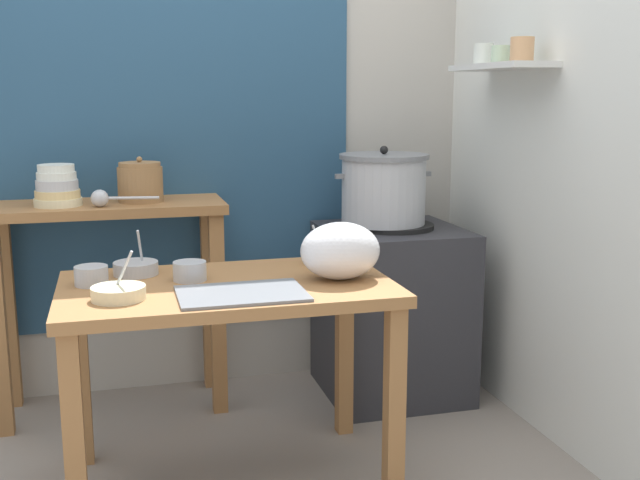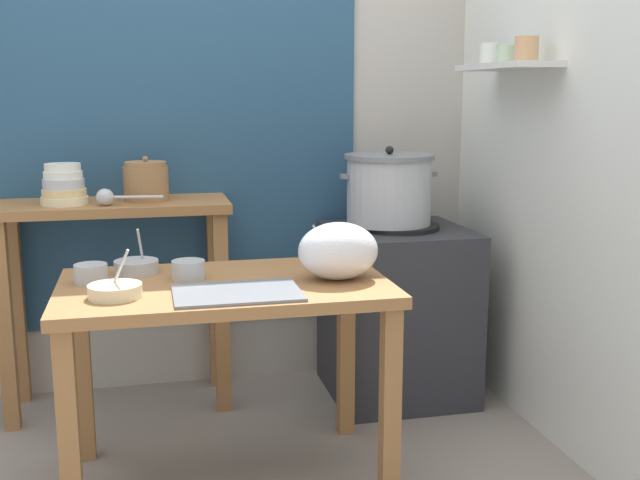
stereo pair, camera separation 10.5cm
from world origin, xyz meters
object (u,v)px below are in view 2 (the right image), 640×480
Objects in this scene: prep_bowl_2 at (136,266)px; prep_bowl_4 at (188,269)px; ladle at (108,197)px; bowl_stack_enamel at (64,186)px; prep_table at (225,314)px; plastic_bag at (338,251)px; prep_bowl_0 at (115,290)px; steamer_pot at (389,189)px; serving_tray at (237,293)px; back_shelf_table at (115,254)px; prep_bowl_1 at (91,273)px; prep_bowl_3 at (324,257)px; clay_pot at (146,182)px; stove_block at (397,311)px.

prep_bowl_4 is (0.17, -0.13, 0.01)m from prep_bowl_2.
prep_bowl_4 is (0.28, -0.58, -0.18)m from ladle.
prep_bowl_2 is (0.28, -0.53, -0.23)m from bowl_stack_enamel.
prep_table is 0.44m from plastic_bag.
prep_table is 0.40m from prep_bowl_0.
steamer_pot is at bearing 22.72° from prep_bowl_2.
serving_tray is 2.41× the size of prep_bowl_2.
back_shelf_table is at bearing 11.10° from bowl_stack_enamel.
prep_bowl_3 is (0.83, 0.11, -0.01)m from prep_bowl_1.
ladle reaches higher than plastic_bag.
prep_bowl_1 reaches higher than prep_table.
clay_pot is at bearing 138.15° from prep_bowl_3.
prep_bowl_0 is at bearing -156.92° from prep_bowl_3.
prep_bowl_0 is (-0.11, -0.89, -0.24)m from clay_pot.
clay_pot reaches higher than prep_bowl_1.
steamer_pot is 0.64m from prep_bowl_3.
steamer_pot is 1.36m from prep_bowl_1.
ladle is at bearing 103.45° from prep_bowl_2.
prep_bowl_1 is (-0.05, -0.68, 0.08)m from back_shelf_table.
bowl_stack_enamel reaches higher than back_shelf_table.
serving_tray is at bearing -74.18° from clay_pot.
ladle is at bearing -143.07° from clay_pot.
back_shelf_table is at bearing 99.50° from prep_bowl_2.
ladle is 1.78× the size of prep_bowl_3.
serving_tray is at bearing -59.98° from prep_bowl_4.
stove_block is at bearing 21.10° from prep_bowl_2.
prep_bowl_3 is (0.37, 0.36, 0.02)m from serving_tray.
ladle is (-1.23, 0.01, 0.55)m from stove_block.
prep_bowl_4 is (0.13, -0.70, -0.23)m from clay_pot.
prep_bowl_1 is (-0.82, 0.14, -0.06)m from plastic_bag.
prep_bowl_1 is at bearing -78.26° from bowl_stack_enamel.
plastic_bag is (0.38, -0.05, 0.21)m from prep_table.
prep_bowl_2 is (-0.31, 0.37, 0.02)m from serving_tray.
prep_bowl_4 is at bearing -79.63° from clay_pot.
bowl_stack_enamel is at bearing 140.83° from plastic_bag.
bowl_stack_enamel is at bearing -173.64° from clay_pot.
steamer_pot is at bearing 46.96° from serving_tray.
ladle is at bearing 85.91° from prep_bowl_1.
back_shelf_table is 5.09× the size of clay_pot.
stove_block is at bearing 30.89° from prep_bowl_4.
steamer_pot is 0.82m from plastic_bag.
prep_bowl_1 reaches higher than stove_block.
stove_block is at bearing -0.68° from ladle.
clay_pot is at bearing 82.95° from prep_bowl_0.
back_shelf_table is 3.48× the size of plastic_bag.
prep_bowl_3 is at bearing 87.77° from plastic_bag.
bowl_stack_enamel is at bearing 118.01° from prep_bowl_2.
steamer_pot is (0.79, 0.65, 0.33)m from prep_table.
ladle is at bearing -179.73° from steamer_pot.
clay_pot is 1.01× the size of bowl_stack_enamel.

